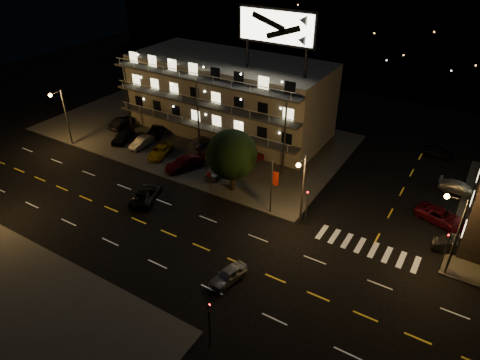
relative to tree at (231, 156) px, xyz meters
The scene contains 29 objects.
ground 11.01m from the tree, 85.11° to the right, with size 140.00×140.00×0.00m, color black.
curb_nw 17.12m from the tree, 142.71° to the left, with size 44.00×24.00×0.15m, color #3B3A38.
motel 16.62m from the tree, 123.20° to the left, with size 28.00×13.80×18.10m.
hill_backdrop 59.43m from the tree, 94.94° to the left, with size 120.00×25.00×24.00m.
streetlight_nw 25.23m from the tree, behind, with size 0.44×1.92×8.00m.
streetlight_nc 9.59m from the tree, 12.38° to the right, with size 0.44×1.92×8.00m.
streetlight_ne 23.06m from the tree, ahead, with size 1.92×0.44×8.00m.
signal_nw 10.16m from the tree, ahead, with size 0.20×0.27×4.60m.
signal_sw 21.04m from the tree, 61.94° to the right, with size 0.20×0.27×4.60m.
signal_ne 22.98m from the tree, ahead, with size 0.27×0.20×4.60m.
banner_north 6.25m from the tree, 14.98° to the right, with size 0.83×0.16×6.40m.
stop_sign 3.83m from the tree, 146.54° to the right, with size 0.91×0.11×2.61m.
tree is the anchor object (origin of this frame).
lot_car_0 20.21m from the tree, behind, with size 1.80×4.47×1.52m, color black.
lot_car_1 16.95m from the tree, behind, with size 1.38×3.96×1.30m, color gray.
lot_car_2 13.13m from the tree, behind, with size 2.07×4.49×1.25m, color gold.
lot_car_3 8.53m from the tree, behind, with size 2.14×5.27×1.53m, color #530B15.
lot_car_4 5.37m from the tree, 149.17° to the left, with size 1.80×4.46×1.52m, color gray.
lot_car_5 24.14m from the tree, 165.23° to the left, with size 1.60×4.58×1.51m, color black.
lot_car_6 18.86m from the tree, 158.66° to the left, with size 2.08×4.51×1.25m, color black.
lot_car_7 12.61m from the tree, 141.38° to the left, with size 1.73×4.26×1.24m, color gray.
lot_car_8 11.01m from the tree, 134.28° to the left, with size 1.52×3.77×1.28m, color black.
lot_car_9 8.30m from the tree, 98.91° to the left, with size 1.30×3.74×1.23m, color #530B15.
side_car_0 23.99m from the tree, ahead, with size 1.43×4.09×1.35m, color black.
side_car_1 22.79m from the tree, 15.96° to the left, with size 2.35×5.09×1.41m, color #530B15.
side_car_2 26.25m from the tree, 30.62° to the left, with size 1.80×4.43×1.28m, color gray.
side_car_3 28.53m from the tree, 48.72° to the left, with size 1.61×4.00×1.36m, color black.
road_car_east 14.97m from the tree, 58.77° to the right, with size 1.53×3.79×1.29m, color gray.
road_car_west 10.39m from the tree, 137.18° to the right, with size 2.46×5.32×1.48m, color black.
Camera 1 is at (21.62, -24.92, 26.85)m, focal length 32.00 mm.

